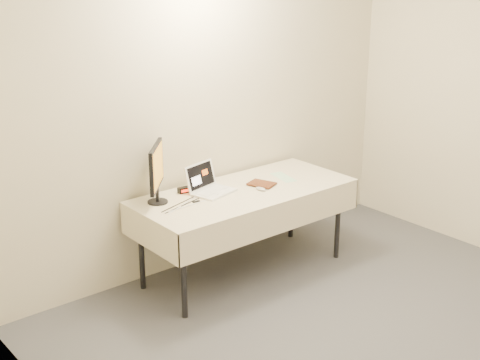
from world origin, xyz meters
TOP-DOWN VIEW (x-y plane):
  - back_wall at (0.00, 2.50)m, footprint 4.00×0.10m
  - table at (0.00, 2.05)m, footprint 1.86×0.81m
  - laptop at (-0.25, 2.20)m, footprint 0.39×0.36m
  - monitor at (-0.70, 2.25)m, footprint 0.32×0.35m
  - book at (0.11, 2.02)m, footprint 0.16×0.07m
  - alarm_clock at (-0.41, 2.31)m, footprint 0.12×0.06m
  - clicker at (0.10, 1.96)m, footprint 0.06×0.11m
  - paper_form at (0.47, 2.09)m, footprint 0.17×0.31m
  - usb_dongle at (-0.47, 2.07)m, footprint 0.06×0.02m

SIDE VIEW (x-z plane):
  - table at x=0.00m, z-range 0.31..1.05m
  - paper_form at x=0.47m, z-range 0.74..0.74m
  - usb_dongle at x=-0.47m, z-range 0.74..0.75m
  - clicker at x=0.10m, z-range 0.74..0.76m
  - alarm_clock at x=-0.41m, z-range 0.74..0.78m
  - laptop at x=-0.25m, z-range 0.68..0.91m
  - book at x=0.11m, z-range 0.74..0.95m
  - monitor at x=-0.70m, z-range 0.78..1.24m
  - back_wall at x=0.00m, z-range 0.00..2.70m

